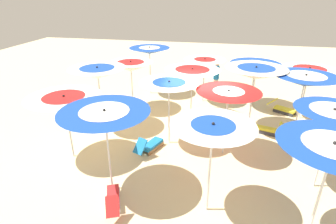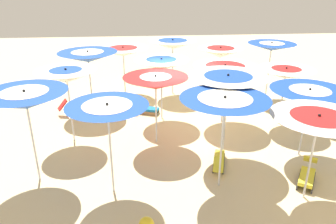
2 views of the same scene
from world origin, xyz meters
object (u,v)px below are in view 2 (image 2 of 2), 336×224
at_px(lounger_2, 219,161).
at_px(beach_ball, 147,224).
at_px(beach_umbrella_4, 66,76).
at_px(beach_umbrella_6, 228,83).
at_px(beach_umbrella_15, 271,47).
at_px(lounger_1, 76,108).
at_px(beach_umbrella_3, 318,123).
at_px(beach_umbrella_0, 26,100).
at_px(beach_umbrella_13, 173,44).
at_px(lounger_0, 144,108).
at_px(beach_umbrella_1, 108,112).
at_px(beach_umbrella_14, 220,52).
at_px(beach_umbrella_11, 286,73).
at_px(beachgoer_0, 321,105).
at_px(beach_umbrella_9, 161,64).
at_px(beach_umbrella_8, 88,57).
at_px(beach_umbrella_7, 309,95).
at_px(beach_umbrella_5, 156,83).
at_px(lounger_3, 307,175).
at_px(beach_umbrella_10, 225,70).
at_px(beach_umbrella_12, 123,52).
at_px(beach_umbrella_2, 224,105).

xyz_separation_m(lounger_2, beach_ball, (-2.15, -2.39, -0.02)).
distance_m(beach_umbrella_4, beach_umbrella_6, 4.94).
height_order(beach_umbrella_15, lounger_1, beach_umbrella_15).
height_order(beach_umbrella_3, lounger_2, beach_umbrella_3).
distance_m(beach_umbrella_4, beach_umbrella_15, 8.71).
xyz_separation_m(beach_umbrella_0, lounger_2, (5.00, 0.21, -2.12)).
height_order(beach_umbrella_13, lounger_0, beach_umbrella_13).
height_order(beach_umbrella_0, beach_umbrella_1, beach_umbrella_0).
bearing_deg(beach_umbrella_14, beach_umbrella_13, 163.18).
height_order(beach_umbrella_11, beachgoer_0, beach_umbrella_11).
relative_size(beach_umbrella_9, beach_umbrella_15, 0.95).
relative_size(beach_umbrella_13, beachgoer_0, 1.48).
height_order(beach_umbrella_8, beach_umbrella_9, beach_umbrella_8).
relative_size(lounger_0, beach_ball, 4.02).
xyz_separation_m(beach_umbrella_7, beach_ball, (-4.78, -2.86, -1.78)).
bearing_deg(beach_umbrella_5, beach_umbrella_13, 78.21).
distance_m(beach_umbrella_0, lounger_3, 7.52).
distance_m(beach_umbrella_4, beach_umbrella_14, 6.96).
bearing_deg(beach_umbrella_0, beach_umbrella_6, 9.92).
distance_m(beach_umbrella_10, beach_umbrella_12, 5.13).
bearing_deg(beach_umbrella_3, beach_umbrella_5, 137.41).
bearing_deg(beach_umbrella_13, beach_umbrella_15, -12.19).
distance_m(beach_umbrella_13, lounger_2, 6.87).
relative_size(beach_umbrella_13, lounger_3, 2.00).
distance_m(beach_umbrella_4, beach_umbrella_13, 5.84).
relative_size(beach_umbrella_5, beach_umbrella_13, 0.92).
xyz_separation_m(lounger_0, beach_ball, (-0.07, -6.56, -0.05)).
bearing_deg(beach_umbrella_2, lounger_1, 130.97).
distance_m(beach_umbrella_11, lounger_1, 8.11).
distance_m(beach_umbrella_0, beach_umbrella_11, 8.47).
distance_m(beach_umbrella_4, beach_umbrella_7, 7.28).
xyz_separation_m(lounger_3, beachgoer_0, (1.93, 3.10, 0.69)).
bearing_deg(beach_umbrella_6, beach_umbrella_11, 37.75).
xyz_separation_m(beach_umbrella_10, beach_umbrella_15, (2.64, 2.49, 0.29)).
xyz_separation_m(beach_umbrella_1, beachgoer_0, (7.07, 3.09, -1.31)).
xyz_separation_m(beach_umbrella_0, beach_umbrella_4, (0.52, 2.25, -0.07)).
distance_m(beach_umbrella_0, beach_umbrella_8, 4.99).
bearing_deg(lounger_1, beach_umbrella_8, 2.29).
relative_size(lounger_1, beach_ball, 3.77).
relative_size(beach_umbrella_11, beach_umbrella_14, 0.95).
xyz_separation_m(beach_umbrella_7, beach_umbrella_11, (0.29, 2.28, -0.02)).
bearing_deg(lounger_1, lounger_2, -64.68).
distance_m(beach_umbrella_2, lounger_0, 5.77).
bearing_deg(beach_umbrella_6, beach_umbrella_1, -153.53).
relative_size(beach_umbrella_2, beach_umbrella_11, 1.16).
xyz_separation_m(beach_umbrella_6, lounger_1, (-5.10, 3.71, -2.10)).
distance_m(beach_umbrella_15, beachgoer_0, 3.74).
bearing_deg(beach_umbrella_4, beach_umbrella_10, 11.42).
distance_m(beach_umbrella_5, beach_ball, 4.50).
xyz_separation_m(beach_umbrella_6, beach_umbrella_14, (1.04, 5.18, -0.29)).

